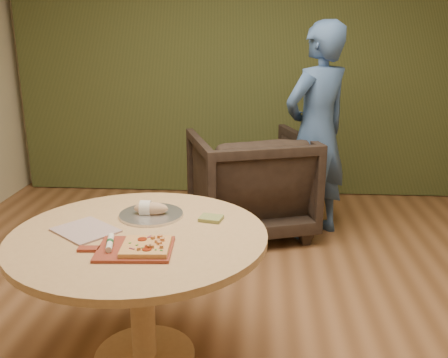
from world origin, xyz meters
The scene contains 12 objects.
room_shell centered at (0.00, 0.00, 1.40)m, with size 5.04×6.04×2.84m.
curtain centered at (0.00, 2.90, 1.40)m, with size 4.80×0.14×2.78m, color #323A1A.
pedestal_table centered at (-0.40, -0.17, 0.61)m, with size 1.33×1.33×0.75m.
pizza_paddle centered at (-0.37, -0.38, 0.76)m, with size 0.45×0.30×0.01m.
flatbread_pizza centered at (-0.31, -0.39, 0.78)m, with size 0.23×0.23×0.04m.
cutlery_roll centered at (-0.49, -0.36, 0.78)m, with size 0.07×0.20×0.03m.
newspaper centered at (-0.68, -0.16, 0.76)m, with size 0.30×0.25×0.01m, color silver.
serving_tray centered at (-0.38, 0.08, 0.76)m, with size 0.36×0.36×0.02m.
bread_roll centered at (-0.39, 0.08, 0.79)m, with size 0.19×0.09×0.09m.
green_packet centered at (-0.04, 0.04, 0.76)m, with size 0.12×0.10×0.02m, color olive.
armchair centered at (0.14, 1.71, 0.50)m, with size 0.97×0.91×1.00m, color black.
person_standing centered at (0.69, 1.70, 0.92)m, with size 0.67×0.44×1.83m, color #355281.
Camera 1 is at (0.21, -2.50, 1.75)m, focal length 40.00 mm.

